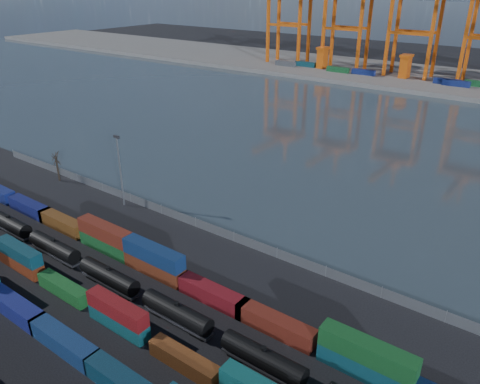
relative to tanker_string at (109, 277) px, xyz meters
The scene contains 13 objects.
ground 8.96m from the tanker_string, 25.96° to the right, with size 700.00×700.00×0.00m, color black.
harbor_water 101.50m from the tanker_string, 85.56° to the left, with size 700.00×700.00×0.00m, color #2B373F.
far_quay 206.33m from the tanker_string, 87.82° to the left, with size 700.00×70.00×2.00m, color #514F4C.
container_row_south 13.48m from the tanker_string, 82.63° to the right, with size 140.20×2.64×5.62m.
container_row_mid 12.86m from the tanker_string, 27.17° to the right, with size 140.52×2.27×4.83m.
container_row_north 16.63m from the tanker_string, 25.41° to the left, with size 142.08×2.61×5.56m.
tanker_string is the anchor object (origin of this frame).
waterfront_fence 25.44m from the tanker_string, 72.00° to the left, with size 160.12×0.12×2.20m.
bare_tree 51.16m from the tanker_string, 154.86° to the left, with size 2.13×2.18×8.12m.
yard_light_mast 32.18m from the tanker_string, 134.96° to the left, with size 1.60×0.40×16.60m.
gantry_cranes 202.59m from the tanker_string, 89.90° to the left, with size 198.05×44.26×59.94m.
quay_containers 191.67m from the tanker_string, 90.94° to the left, with size 172.58×10.99×2.60m.
straddle_carriers 196.34m from the tanker_string, 88.44° to the left, with size 140.00×7.00×11.10m.
Camera 1 is at (48.22, -35.37, 47.61)m, focal length 35.00 mm.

